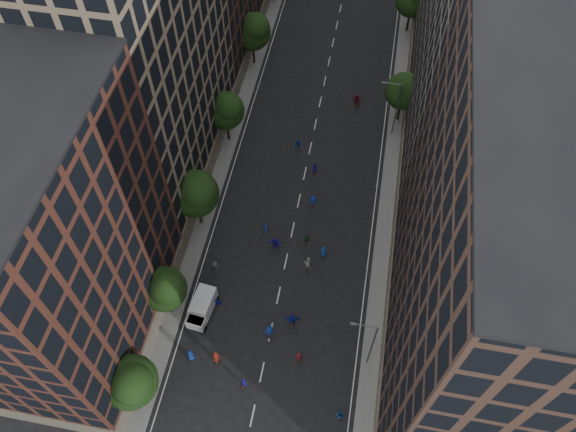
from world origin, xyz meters
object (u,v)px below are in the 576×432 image
object	(u,v)px
cargo_van	(202,307)
skater_2	(340,415)
streetlamp_near	(370,343)
streetlamp_far	(395,107)
skater_0	(191,355)
skater_1	(244,383)

from	to	relation	value
cargo_van	skater_2	xyz separation A→B (m)	(16.28, -8.52, -0.43)
streetlamp_near	skater_2	world-z (taller)	streetlamp_near
streetlamp_far	skater_0	distance (m)	40.39
streetlamp_near	skater_1	size ratio (longest dim) A/B	5.12
streetlamp_far	skater_0	size ratio (longest dim) A/B	5.09
cargo_van	skater_0	size ratio (longest dim) A/B	2.71
streetlamp_far	skater_1	xyz separation A→B (m)	(-11.83, -37.70, -4.28)
skater_2	streetlamp_near	bearing A→B (deg)	-94.03
streetlamp_near	skater_2	xyz separation A→B (m)	(-1.88, -6.08, -4.30)
streetlamp_far	cargo_van	world-z (taller)	streetlamp_far
streetlamp_far	skater_2	distance (m)	39.37
streetlamp_far	cargo_van	distance (m)	35.76
skater_1	skater_2	bearing A→B (deg)	-165.78
cargo_van	skater_2	bearing A→B (deg)	-21.31
streetlamp_far	skater_1	size ratio (longest dim) A/B	5.12
skater_1	skater_2	size ratio (longest dim) A/B	1.02
skater_0	skater_1	distance (m)	6.38
cargo_van	skater_2	world-z (taller)	cargo_van
cargo_van	skater_1	bearing A→B (deg)	-42.14
skater_0	skater_2	bearing A→B (deg)	149.63
skater_2	cargo_van	bearing A→B (deg)	-14.50
streetlamp_near	skater_0	xyz separation A→B (m)	(-17.96, -2.92, -4.28)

